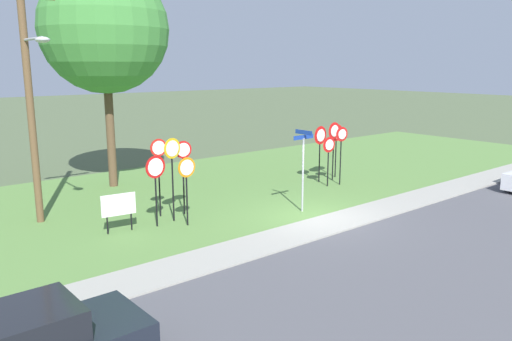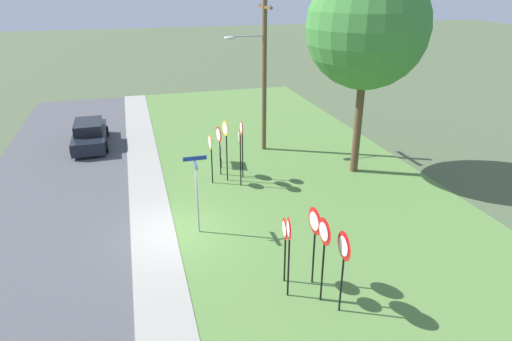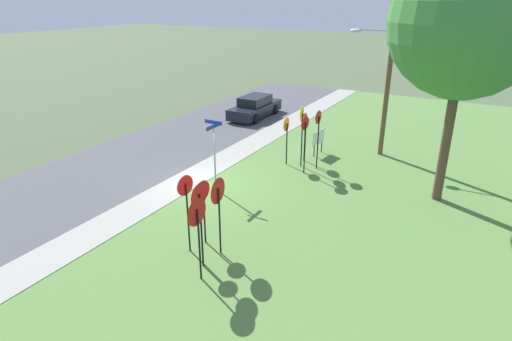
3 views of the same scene
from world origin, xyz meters
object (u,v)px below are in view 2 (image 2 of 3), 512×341
at_px(stop_sign_far_left, 226,138).
at_px(stop_sign_far_center, 219,140).
at_px(street_name_post, 197,188).
at_px(notice_board, 220,149).
at_px(oak_tree_left, 367,28).
at_px(utility_pole, 262,66).
at_px(yield_sign_far_right, 288,239).
at_px(yield_sign_center, 343,253).
at_px(yield_sign_near_right, 285,236).
at_px(yield_sign_far_left, 314,228).
at_px(yield_sign_near_left, 324,240).
at_px(stop_sign_near_right, 242,138).
at_px(stop_sign_near_left, 211,149).
at_px(parked_hatchback_near, 90,135).
at_px(stop_sign_far_right, 240,146).

xyz_separation_m(stop_sign_far_left, stop_sign_far_center, (-0.73, -0.17, -0.34)).
bearing_deg(stop_sign_far_left, street_name_post, -35.59).
distance_m(notice_board, oak_tree_left, 8.77).
xyz_separation_m(utility_pole, oak_tree_left, (4.12, 3.46, 2.15)).
bearing_deg(utility_pole, street_name_post, -31.22).
relative_size(yield_sign_far_right, yield_sign_center, 1.02).
bearing_deg(stop_sign_far_center, stop_sign_far_left, 6.75).
xyz_separation_m(yield_sign_near_right, notice_board, (-9.72, 0.05, -0.79)).
bearing_deg(oak_tree_left, yield_sign_near_right, -40.35).
height_order(stop_sign_far_center, yield_sign_near_right, stop_sign_far_center).
bearing_deg(yield_sign_far_left, notice_board, -179.48).
bearing_deg(yield_sign_near_left, stop_sign_near_right, 178.63).
distance_m(stop_sign_near_left, stop_sign_far_center, 1.00).
bearing_deg(street_name_post, yield_sign_far_left, 35.81).
xyz_separation_m(stop_sign_near_left, yield_sign_far_right, (8.35, 0.64, 0.26)).
height_order(yield_sign_near_left, parked_hatchback_near, yield_sign_near_left).
xyz_separation_m(yield_sign_far_right, utility_pole, (-11.98, 2.78, 2.60)).
height_order(yield_sign_near_left, yield_sign_center, yield_sign_near_left).
bearing_deg(oak_tree_left, parked_hatchback_near, -120.61).
relative_size(stop_sign_far_left, stop_sign_far_center, 1.20).
height_order(stop_sign_far_right, yield_sign_far_left, stop_sign_far_right).
relative_size(stop_sign_far_center, stop_sign_far_right, 0.90).
relative_size(stop_sign_far_center, yield_sign_near_right, 1.08).
xyz_separation_m(stop_sign_far_center, parked_hatchback_near, (-6.08, -6.16, -1.12)).
distance_m(yield_sign_near_right, utility_pole, 11.98).
bearing_deg(stop_sign_far_center, notice_board, 161.16).
bearing_deg(yield_sign_near_left, street_name_post, -151.37).
bearing_deg(yield_sign_center, stop_sign_far_left, -171.45).
relative_size(yield_sign_near_right, street_name_post, 0.74).
relative_size(yield_sign_near_right, parked_hatchback_near, 0.48).
height_order(stop_sign_near_left, utility_pole, utility_pole).
height_order(stop_sign_far_center, street_name_post, street_name_post).
relative_size(yield_sign_far_right, utility_pole, 0.31).
bearing_deg(oak_tree_left, stop_sign_near_left, -94.01).
bearing_deg(yield_sign_far_right, street_name_post, -147.31).
relative_size(notice_board, oak_tree_left, 0.13).
distance_m(utility_pole, oak_tree_left, 5.79).
xyz_separation_m(utility_pole, parked_hatchback_near, (-3.28, -9.03, -3.90)).
distance_m(stop_sign_near_right, yield_sign_far_left, 8.17).
xyz_separation_m(yield_sign_near_right, yield_sign_center, (1.67, 1.04, 0.27)).
height_order(stop_sign_far_center, oak_tree_left, oak_tree_left).
distance_m(yield_sign_near_right, yield_sign_far_right, 0.73).
height_order(yield_sign_near_left, street_name_post, street_name_post).
distance_m(yield_sign_near_left, street_name_post, 5.47).
xyz_separation_m(yield_sign_far_left, notice_board, (-10.01, -0.74, -1.09)).
bearing_deg(yield_sign_center, street_name_post, -147.94).
xyz_separation_m(stop_sign_far_left, parked_hatchback_near, (-6.81, -6.33, -1.46)).
xyz_separation_m(stop_sign_far_right, yield_sign_near_right, (7.08, -0.41, -0.26)).
bearing_deg(stop_sign_far_left, utility_pole, 132.25).
relative_size(stop_sign_far_left, yield_sign_center, 1.13).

